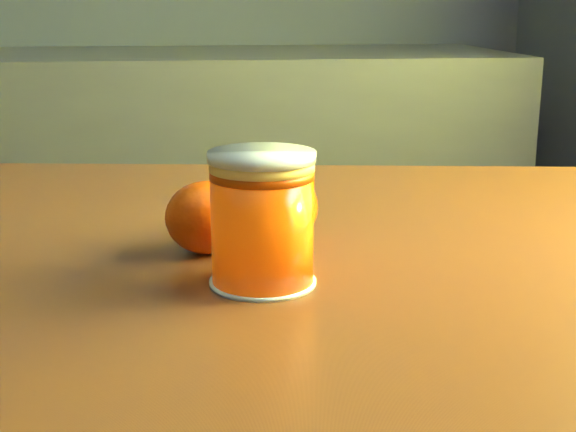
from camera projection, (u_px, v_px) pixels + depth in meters
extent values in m
cube|color=brown|center=(291.00, 275.00, 0.71)|extent=(1.19, 0.91, 0.04)
cylinder|color=#FD4D05|center=(262.00, 228.00, 0.61)|extent=(0.08, 0.08, 0.09)
cylinder|color=#F9CD65|center=(262.00, 166.00, 0.60)|extent=(0.08, 0.08, 0.01)
cylinder|color=silver|center=(262.00, 158.00, 0.60)|extent=(0.08, 0.08, 0.01)
ellipsoid|color=#DD4204|center=(276.00, 207.00, 0.72)|extent=(0.10, 0.10, 0.07)
ellipsoid|color=#DD4204|center=(225.00, 217.00, 0.70)|extent=(0.09, 0.09, 0.06)
ellipsoid|color=#DD4204|center=(206.00, 217.00, 0.69)|extent=(0.09, 0.09, 0.06)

